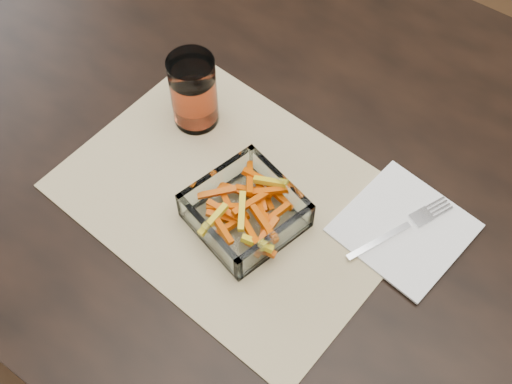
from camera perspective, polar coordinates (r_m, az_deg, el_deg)
dining_table at (r=0.97m, az=8.68°, el=-3.07°), size 1.60×0.90×0.75m
placemat at (r=0.88m, az=-1.97°, el=-0.49°), size 0.47×0.36×0.00m
glass_bowl at (r=0.84m, az=-0.96°, el=-1.83°), size 0.16×0.16×0.05m
tumbler at (r=0.92m, az=-5.55°, el=8.71°), size 0.07×0.07×0.12m
napkin at (r=0.87m, az=13.02°, el=-3.13°), size 0.17×0.17×0.00m
fork at (r=0.87m, az=12.95°, el=-3.08°), size 0.08×0.16×0.00m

